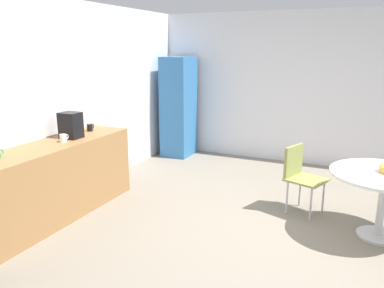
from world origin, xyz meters
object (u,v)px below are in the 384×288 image
(chair_olive, at_px, (300,171))
(coffee_maker, at_px, (71,125))
(round_table, at_px, (384,185))
(locker_cabinet, at_px, (179,107))
(mug_red, at_px, (90,127))
(mug_white, at_px, (63,138))

(chair_olive, height_order, coffee_maker, coffee_maker)
(round_table, bearing_deg, chair_olive, 70.32)
(locker_cabinet, distance_m, chair_olive, 3.09)
(chair_olive, height_order, mug_red, mug_red)
(round_table, bearing_deg, mug_red, 94.18)
(coffee_maker, bearing_deg, round_table, -78.99)
(locker_cabinet, bearing_deg, round_table, -121.08)
(mug_white, bearing_deg, round_table, -75.56)
(round_table, bearing_deg, coffee_maker, 101.01)
(locker_cabinet, bearing_deg, chair_olive, -124.67)
(round_table, height_order, chair_olive, chair_olive)
(chair_olive, distance_m, coffee_maker, 2.86)
(mug_red, height_order, coffee_maker, coffee_maker)
(locker_cabinet, relative_size, round_table, 1.65)
(mug_white, xyz_separation_m, coffee_maker, (0.21, 0.06, 0.11))
(round_table, bearing_deg, locker_cabinet, 58.92)
(chair_olive, relative_size, mug_white, 6.43)
(locker_cabinet, bearing_deg, mug_red, 176.13)
(mug_red, xyz_separation_m, coffee_maker, (-0.43, -0.06, 0.11))
(round_table, xyz_separation_m, mug_red, (-0.26, 3.60, 0.35))
(coffee_maker, bearing_deg, locker_cabinet, -2.07)
(locker_cabinet, height_order, mug_red, locker_cabinet)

